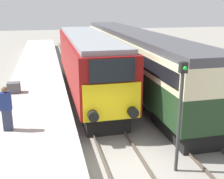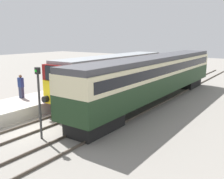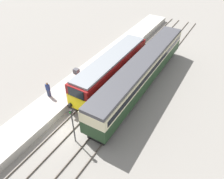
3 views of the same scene
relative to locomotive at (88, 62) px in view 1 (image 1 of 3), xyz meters
name	(u,v)px [view 1 (image 1 of 3)]	position (x,y,z in m)	size (l,w,h in m)	color
ground_plane	(126,168)	(0.00, -8.94, -2.19)	(120.00, 120.00, 0.00)	gray
platform_left	(37,96)	(-3.30, -0.94, -1.76)	(3.50, 50.00, 0.86)	#B7B2A8
rails_near_track	(100,116)	(0.00, -3.94, -2.12)	(1.51, 60.00, 0.14)	#4C4238
rails_far_track	(160,110)	(3.40, -3.94, -2.12)	(1.50, 60.00, 0.14)	#4C4238
locomotive	(88,62)	(0.00, 0.00, 0.00)	(2.70, 13.98, 3.92)	black
passenger_carriage	(132,53)	(3.40, 1.44, 0.23)	(2.75, 20.97, 3.95)	black
person_on_platform	(6,109)	(-4.23, -6.50, -0.41)	(0.44, 0.26, 1.83)	#2D334C
signal_post	(180,109)	(1.70, -9.50, 0.17)	(0.24, 0.28, 3.96)	#333333
luggage_crate	(14,88)	(-4.50, -1.27, -1.03)	(0.70, 0.56, 0.60)	#4C4C51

